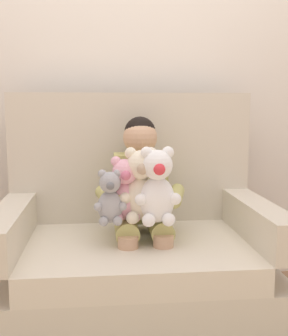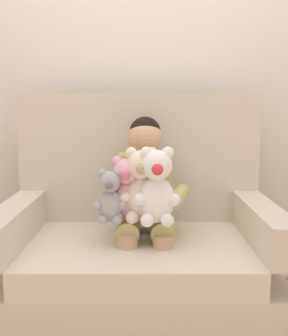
% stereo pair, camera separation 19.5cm
% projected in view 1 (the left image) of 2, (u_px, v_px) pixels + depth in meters
% --- Properties ---
extents(ground_plane, '(8.00, 8.00, 0.00)m').
position_uv_depth(ground_plane, '(136.00, 325.00, 2.12)').
color(ground_plane, '#936D4C').
extents(back_wall, '(6.00, 0.10, 2.60)m').
position_uv_depth(back_wall, '(127.00, 67.00, 2.56)').
color(back_wall, silver).
rests_on(back_wall, ground).
extents(armchair, '(1.30, 0.88, 1.14)m').
position_uv_depth(armchair, '(135.00, 254.00, 2.13)').
color(armchair, beige).
rests_on(armchair, ground).
extents(seated_child, '(0.45, 0.39, 0.82)m').
position_uv_depth(seated_child, '(142.00, 193.00, 2.09)').
color(seated_child, tan).
rests_on(seated_child, armchair).
extents(plush_pink, '(0.18, 0.14, 0.30)m').
position_uv_depth(plush_pink, '(125.00, 191.00, 1.95)').
color(plush_pink, '#EAA8BC').
rests_on(plush_pink, armchair).
extents(plush_grey, '(0.15, 0.12, 0.25)m').
position_uv_depth(plush_grey, '(110.00, 199.00, 1.90)').
color(plush_grey, '#9E9EA3').
rests_on(plush_grey, armchair).
extents(plush_white, '(0.21, 0.17, 0.35)m').
position_uv_depth(plush_white, '(157.00, 188.00, 1.90)').
color(plush_white, white).
rests_on(plush_white, armchair).
extents(plush_cream, '(0.20, 0.16, 0.34)m').
position_uv_depth(plush_cream, '(141.00, 187.00, 1.94)').
color(plush_cream, silver).
rests_on(plush_cream, armchair).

